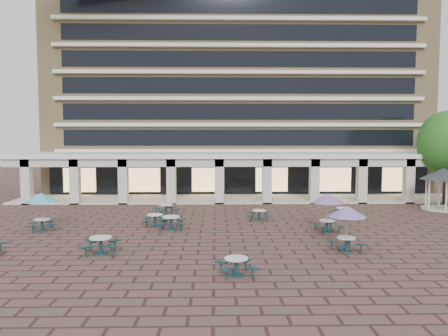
{
  "coord_description": "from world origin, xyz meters",
  "views": [
    {
      "loc": [
        -2.4,
        -25.93,
        6.07
      ],
      "look_at": [
        -1.86,
        3.0,
        3.88
      ],
      "focal_mm": 35.0,
      "sensor_mm": 36.0,
      "label": 1
    }
  ],
  "objects": [
    {
      "name": "apartment_building",
      "position": [
        0.0,
        25.47,
        12.6
      ],
      "size": [
        40.0,
        15.5,
        25.2
      ],
      "color": "tan",
      "rests_on": "ground"
    },
    {
      "name": "picnic_table_6",
      "position": [
        4.42,
        -3.59,
        2.0
      ],
      "size": [
        2.04,
        2.04,
        2.36
      ],
      "rotation": [
        0.0,
        0.0,
        0.29
      ],
      "color": "#123536",
      "rests_on": "ground"
    },
    {
      "name": "gazebo",
      "position": [
        16.07,
        8.97,
        2.53
      ],
      "size": [
        3.61,
        3.61,
        3.36
      ],
      "rotation": [
        0.0,
        0.0,
        0.24
      ],
      "color": "beige",
      "rests_on": "ground"
    },
    {
      "name": "picnic_table_4",
      "position": [
        -13.49,
        1.68,
        2.03
      ],
      "size": [
        2.07,
        2.07,
        2.39
      ],
      "rotation": [
        0.0,
        0.0,
        0.43
      ],
      "color": "#123536",
      "rests_on": "ground"
    },
    {
      "name": "picnic_table_13",
      "position": [
        0.7,
        4.84,
        0.43
      ],
      "size": [
        1.75,
        1.75,
        0.72
      ],
      "rotation": [
        0.0,
        0.0,
        -0.12
      ],
      "color": "#123536",
      "rests_on": "ground"
    },
    {
      "name": "picnic_table_10",
      "position": [
        6.91,
        5.34,
        0.47
      ],
      "size": [
        2.16,
        2.16,
        0.79
      ],
      "rotation": [
        0.0,
        0.0,
        -0.39
      ],
      "color": "#123536",
      "rests_on": "ground"
    },
    {
      "name": "planter_left",
      "position": [
        -1.79,
        12.9,
        0.56
      ],
      "size": [
        1.5,
        0.66,
        1.33
      ],
      "color": "gray",
      "rests_on": "ground"
    },
    {
      "name": "picnic_table_2",
      "position": [
        -1.52,
        -7.45,
        0.46
      ],
      "size": [
        1.96,
        1.96,
        0.78
      ],
      "rotation": [
        0.0,
        0.0,
        0.19
      ],
      "color": "#123536",
      "rests_on": "ground"
    },
    {
      "name": "planter_right",
      "position": [
        1.98,
        12.9,
        0.49
      ],
      "size": [
        1.5,
        0.78,
        1.24
      ],
      "color": "gray",
      "rests_on": "ground"
    },
    {
      "name": "picnic_table_1",
      "position": [
        -8.32,
        -3.83,
        0.51
      ],
      "size": [
        2.04,
        2.04,
        0.85
      ],
      "rotation": [
        0.0,
        0.0,
        0.09
      ],
      "color": "#123536",
      "rests_on": "ground"
    },
    {
      "name": "ground",
      "position": [
        0.0,
        0.0,
        0.0
      ],
      "size": [
        120.0,
        120.0,
        0.0
      ],
      "primitive_type": "plane",
      "color": "brown",
      "rests_on": "ground"
    },
    {
      "name": "picnic_table_5",
      "position": [
        -6.48,
        2.94,
        0.47
      ],
      "size": [
        1.89,
        1.89,
        0.79
      ],
      "rotation": [
        0.0,
        0.0,
        0.1
      ],
      "color": "#123536",
      "rests_on": "ground"
    },
    {
      "name": "picnic_table_11",
      "position": [
        4.57,
        0.96,
        2.02
      ],
      "size": [
        2.06,
        2.06,
        2.38
      ],
      "rotation": [
        0.0,
        0.0,
        0.22
      ],
      "color": "#123536",
      "rests_on": "ground"
    },
    {
      "name": "picnic_table_9",
      "position": [
        -5.29,
        1.78,
        0.52
      ],
      "size": [
        1.96,
        1.96,
        0.86
      ],
      "rotation": [
        0.0,
        0.0,
        0.01
      ],
      "color": "#123536",
      "rests_on": "ground"
    },
    {
      "name": "picnic_table_8",
      "position": [
        -6.19,
        6.88,
        0.49
      ],
      "size": [
        2.26,
        2.26,
        0.83
      ],
      "rotation": [
        0.0,
        0.0,
        0.41
      ],
      "color": "#123536",
      "rests_on": "ground"
    },
    {
      "name": "retail_arcade",
      "position": [
        0.0,
        14.8,
        3.0
      ],
      "size": [
        42.0,
        6.6,
        4.4
      ],
      "color": "white",
      "rests_on": "ground"
    },
    {
      "name": "tree_east_c",
      "position": [
        17.78,
        11.88,
        5.36
      ],
      "size": [
        4.92,
        4.92,
        8.2
      ],
      "color": "#382516",
      "rests_on": "ground"
    }
  ]
}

